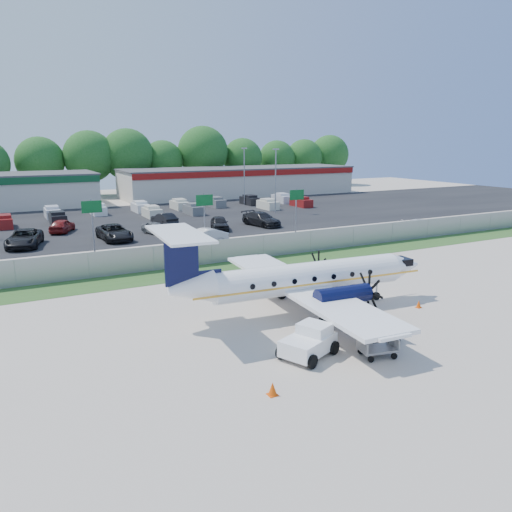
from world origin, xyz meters
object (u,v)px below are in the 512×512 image
pushback_tug (309,341)px  baggage_cart_far (378,348)px  aircraft (303,278)px  baggage_cart_near (379,333)px

pushback_tug → baggage_cart_far: bearing=-30.6°
aircraft → baggage_cart_far: (-0.41, -7.22, -1.67)m
aircraft → pushback_tug: (-3.22, -5.55, -1.38)m
pushback_tug → baggage_cart_far: (2.81, -1.66, -0.29)m
aircraft → baggage_cart_far: aircraft is taller
aircraft → pushback_tug: aircraft is taller
aircraft → pushback_tug: size_ratio=5.45×
baggage_cart_near → pushback_tug: bearing=174.6°
pushback_tug → baggage_cart_near: (4.03, -0.38, -0.21)m
baggage_cart_far → aircraft: bearing=86.7°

